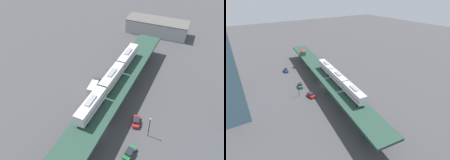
% 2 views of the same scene
% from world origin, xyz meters
% --- Properties ---
extents(ground_plane, '(400.00, 400.00, 0.00)m').
position_xyz_m(ground_plane, '(0.00, 0.00, 0.00)').
color(ground_plane, '#424244').
extents(elevated_viaduct, '(19.65, 92.33, 6.91)m').
position_xyz_m(elevated_viaduct, '(-0.02, -0.16, 5.96)').
color(elevated_viaduct, '#244135').
rests_on(elevated_viaduct, ground).
extents(subway_train, '(7.36, 37.26, 4.45)m').
position_xyz_m(subway_train, '(0.10, 12.15, 9.45)').
color(subway_train, silver).
rests_on(subway_train, elevated_viaduct).
extents(street_car_red, '(2.38, 4.59, 1.89)m').
position_xyz_m(street_car_red, '(9.52, 5.38, 0.94)').
color(street_car_red, '#AD1E1E').
rests_on(street_car_red, ground).
extents(street_car_green, '(2.80, 4.70, 1.89)m').
position_xyz_m(street_car_green, '(10.18, -4.97, 0.94)').
color(street_car_green, '#1E6638').
rests_on(street_car_green, ground).
extents(delivery_truck, '(2.48, 7.24, 3.20)m').
position_xyz_m(delivery_truck, '(-7.05, 14.87, 1.76)').
color(delivery_truck, '#333338').
rests_on(delivery_truck, ground).
extents(street_lamp, '(0.44, 0.44, 6.94)m').
position_xyz_m(street_lamp, '(13.45, 2.26, 4.11)').
color(street_lamp, black).
rests_on(street_lamp, ground).
extents(warehouse_building, '(29.35, 12.69, 6.80)m').
position_xyz_m(warehouse_building, '(6.21, 62.72, 3.41)').
color(warehouse_building, '#99999E').
rests_on(warehouse_building, ground).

